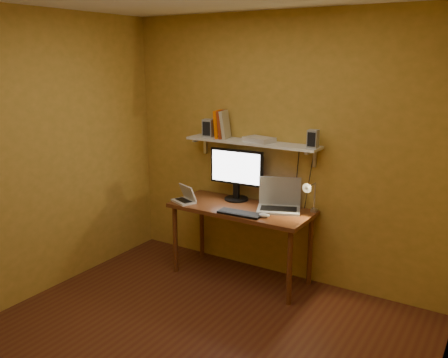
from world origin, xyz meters
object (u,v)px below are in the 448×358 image
Objects in this scene: desk_lamp at (310,193)px; speaker_left at (208,128)px; netbook at (185,197)px; keyboard at (240,213)px; desk at (241,215)px; wall_shelf at (252,143)px; router at (259,140)px; mouse at (264,215)px; monitor at (236,172)px; speaker_right at (313,139)px; shelf_camera at (220,136)px; laptop at (279,201)px.

speaker_left is (-1.17, 0.06, 0.51)m from desk_lamp.
netbook reaches higher than keyboard.
desk is 7.69× the size of speaker_left.
wall_shelf is 4.96× the size of router.
mouse is at bearing -139.09° from desk_lamp.
speaker_right is at bearing -3.53° from monitor.
speaker_left is 1.77× the size of shelf_camera.
speaker_left is at bearing 179.88° from router.
netbook is 2.69× the size of mouse.
speaker_left is 1.11× the size of speaker_right.
laptop reaches higher than mouse.
shelf_camera is at bearing -166.00° from monitor.
speaker_left is (-0.84, 0.35, 0.70)m from mouse.
mouse is (0.50, -0.34, -0.27)m from monitor.
laptop is 1.29× the size of desk_lamp.
monitor is 2.05× the size of netbook.
netbook is at bearing -128.98° from shelf_camera.
keyboard is at bearing -146.09° from laptop.
router reaches higher than wall_shelf.
router is (-0.55, 0.01, -0.06)m from speaker_right.
keyboard is (0.67, -0.05, -0.04)m from netbook.
keyboard is at bearing -176.59° from mouse.
desk_lamp is at bearing -15.62° from speaker_left.
desk_lamp is (0.66, 0.13, 0.29)m from desk.
monitor is at bearing 175.91° from desk_lamp.
shelf_camera is at bearing 179.54° from desk_lamp.
speaker_left reaches higher than router.
mouse reaches higher than keyboard.
speaker_left is at bearing 103.71° from netbook.
router is at bearing 173.78° from desk_lamp.
speaker_left is (0.05, 0.34, 0.67)m from netbook.
monitor is 3.19× the size of speaker_left.
desk_lamp reaches higher than netbook.
keyboard is 1.12× the size of desk_lamp.
keyboard is at bearing -58.63° from monitor.
laptop reaches higher than desk.
speaker_right is at bearing -12.99° from speaker_left.
desk_lamp reaches higher than desk.
speaker_right is (0.31, 0.34, 0.69)m from mouse.
netbook is 0.68× the size of keyboard.
desk_lamp is (0.82, -0.06, -0.09)m from monitor.
keyboard is 2.55× the size of speaker_right.
monitor is 1.55× the size of desk_lamp.
speaker_left is 1.15m from speaker_right.
desk is at bearing 113.80° from keyboard.
monitor is at bearing 131.72° from desk.
desk is 0.40m from laptop.
netbook is 0.67m from keyboard.
speaker_right is at bearing -14.58° from laptop.
wall_shelf is at bearing 90.00° from desk.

